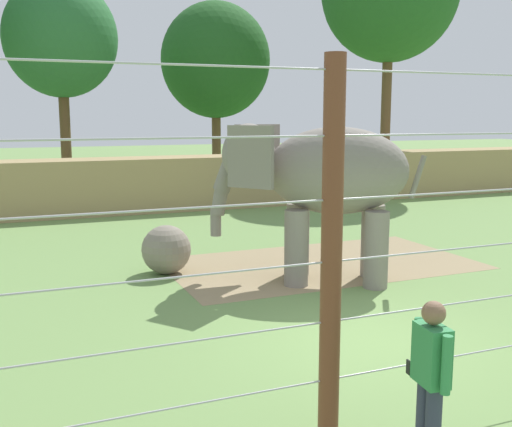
% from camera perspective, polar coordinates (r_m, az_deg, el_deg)
% --- Properties ---
extents(ground_plane, '(120.00, 120.00, 0.00)m').
position_cam_1_polar(ground_plane, '(9.55, 10.18, -11.36)').
color(ground_plane, '#6B8E4C').
extents(dirt_patch, '(6.91, 3.97, 0.01)m').
position_cam_1_polar(dirt_patch, '(13.94, 6.06, -4.67)').
color(dirt_patch, '#937F5B').
rests_on(dirt_patch, ground).
extents(embankment_wall, '(36.00, 1.80, 1.86)m').
position_cam_1_polar(embankment_wall, '(21.82, -9.17, 2.77)').
color(embankment_wall, tan).
rests_on(embankment_wall, ground).
extents(elephant, '(3.91, 2.93, 3.17)m').
position_cam_1_polar(elephant, '(12.17, 6.03, 3.35)').
color(elephant, gray).
rests_on(elephant, ground).
extents(enrichment_ball, '(1.04, 1.04, 1.04)m').
position_cam_1_polar(enrichment_ball, '(13.01, -8.40, -3.37)').
color(enrichment_ball, gray).
rests_on(enrichment_ball, ground).
extents(cable_fence, '(11.47, 0.21, 3.91)m').
position_cam_1_polar(cable_fence, '(7.13, 21.04, -2.48)').
color(cable_fence, brown).
rests_on(cable_fence, ground).
extents(zookeeper, '(0.26, 0.59, 1.67)m').
position_cam_1_polar(zookeeper, '(6.04, 16.02, -14.67)').
color(zookeeper, '#33384C').
rests_on(zookeeper, ground).
extents(tree_far_left, '(4.67, 4.67, 8.95)m').
position_cam_1_polar(tree_far_left, '(27.54, -17.82, 15.31)').
color(tree_far_left, brown).
rests_on(tree_far_left, ground).
extents(tree_right_of_centre, '(5.26, 5.26, 8.71)m').
position_cam_1_polar(tree_right_of_centre, '(30.33, -3.81, 14.09)').
color(tree_right_of_centre, brown).
rests_on(tree_right_of_centre, ground).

